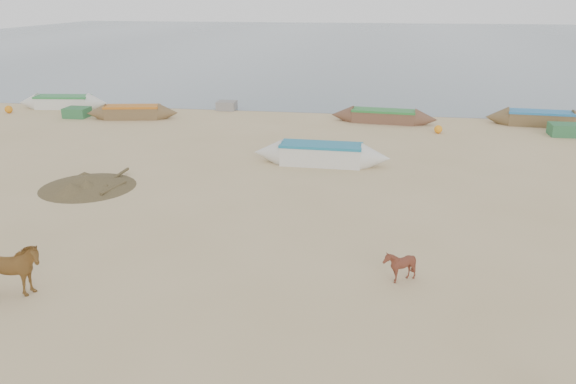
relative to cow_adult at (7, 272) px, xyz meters
name	(u,v)px	position (x,y,z in m)	size (l,w,h in m)	color
ground	(264,275)	(6.01, 2.19, -0.72)	(140.00, 140.00, 0.00)	tan
sea	(365,41)	(6.01, 84.19, -0.71)	(160.00, 160.00, 0.00)	slate
cow_adult	(7,272)	(0.00, 0.00, 0.00)	(0.78, 1.70, 1.44)	olive
calf_front	(400,266)	(9.58, 2.45, -0.26)	(0.73, 0.83, 0.91)	#57281B
near_canoe	(321,154)	(6.41, 12.88, -0.25)	(6.10, 1.27, 0.95)	silver
debris_pile	(87,181)	(-2.31, 8.26, -0.47)	(3.71, 3.71, 0.49)	brown
waterline_canoes	(302,112)	(4.24, 22.35, -0.30)	(61.18, 4.77, 0.88)	brown
beach_clutter	(392,119)	(9.61, 21.65, -0.42)	(45.38, 5.30, 0.64)	#2D653A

